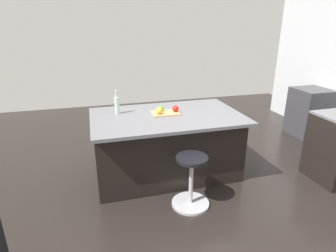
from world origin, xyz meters
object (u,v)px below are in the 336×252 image
at_px(oven_range, 309,112).
at_px(apple_red, 175,109).
at_px(stool_by_window, 191,183).
at_px(apple_yellow, 159,111).
at_px(cutting_board, 166,113).
at_px(water_bottle, 117,105).
at_px(kitchen_island, 166,144).
at_px(apple_green, 161,108).

xyz_separation_m(oven_range, apple_red, (2.85, 0.72, 0.51)).
bearing_deg(stool_by_window, oven_range, -152.64).
distance_m(apple_red, apple_yellow, 0.23).
distance_m(stool_by_window, cutting_board, 0.99).
relative_size(cutting_board, water_bottle, 1.15).
relative_size(stool_by_window, apple_yellow, 7.01).
bearing_deg(oven_range, kitchen_island, 13.68).
xyz_separation_m(apple_yellow, water_bottle, (0.51, -0.22, 0.06)).
height_order(apple_yellow, apple_green, apple_yellow).
distance_m(kitchen_island, stool_by_window, 0.79).
bearing_deg(stool_by_window, water_bottle, -54.03).
bearing_deg(water_bottle, oven_range, -171.50).
bearing_deg(stool_by_window, cutting_board, -83.46).
xyz_separation_m(oven_range, apple_yellow, (3.08, 0.76, 0.51)).
height_order(apple_green, water_bottle, water_bottle).
bearing_deg(apple_yellow, kitchen_island, -162.35).
distance_m(stool_by_window, apple_red, 1.01).
distance_m(kitchen_island, apple_green, 0.50).
bearing_deg(oven_range, water_bottle, 8.50).
relative_size(apple_red, apple_green, 1.15).
height_order(oven_range, apple_red, apple_red).
relative_size(cutting_board, apple_red, 4.18).
bearing_deg(oven_range, stool_by_window, 27.36).
height_order(kitchen_island, apple_red, apple_red).
bearing_deg(kitchen_island, apple_green, -55.90).
bearing_deg(cutting_board, apple_red, 177.53).
height_order(oven_range, cutting_board, cutting_board).
relative_size(apple_yellow, water_bottle, 0.28).
height_order(kitchen_island, cutting_board, cutting_board).
height_order(cutting_board, water_bottle, water_bottle).
relative_size(kitchen_island, apple_red, 22.49).
bearing_deg(apple_green, stool_by_window, 99.24).
bearing_deg(apple_yellow, cutting_board, -156.98).
height_order(kitchen_island, apple_green, apple_green).
distance_m(apple_red, water_bottle, 0.77).
height_order(oven_range, water_bottle, water_bottle).
bearing_deg(apple_green, apple_yellow, 66.62).
relative_size(apple_green, water_bottle, 0.24).
xyz_separation_m(apple_yellow, apple_green, (-0.05, -0.11, -0.01)).
distance_m(apple_green, water_bottle, 0.57).
distance_m(stool_by_window, water_bottle, 1.38).
height_order(kitchen_island, water_bottle, water_bottle).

